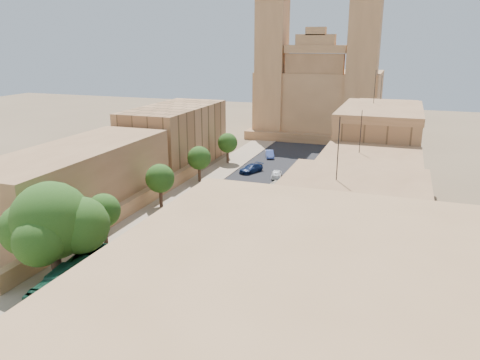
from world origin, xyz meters
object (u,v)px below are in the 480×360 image
Objects in this scene: ficus_tree at (52,224)px; car_white_b at (277,174)px; olive_pickup at (285,219)px; car_cream at (280,204)px; bus_red_east at (251,231)px; pedestrian_a at (298,259)px; street_tree_b at (160,179)px; pedestrian_c at (290,231)px; street_tree_d at (228,143)px; street_tree_c at (199,158)px; car_white_a at (241,192)px; bus_cream_east at (275,198)px; church at (319,93)px; car_blue_b at (270,154)px; street_tree_a at (103,211)px; bus_green_north at (74,280)px; red_truck at (203,263)px; car_dkblue at (251,168)px; car_blue_a at (187,217)px.

ficus_tree is 39.33m from car_white_b.
car_cream is (-1.97, 5.35, -0.17)m from olive_pickup.
pedestrian_a is at bearing 144.91° from bus_red_east.
street_tree_b reaches higher than pedestrian_c.
car_cream is at bearing -53.47° from street_tree_d.
olive_pickup is 5.70m from car_cream.
street_tree_c reaches higher than pedestrian_c.
car_white_a is 10.33m from car_white_b.
street_tree_c is at bearing -140.29° from pedestrian_c.
street_tree_b reaches higher than bus_cream_east.
church reaches higher than bus_cream_east.
car_blue_b is (-4.69, 12.49, -0.01)m from car_white_b.
street_tree_b is 15.50m from car_cream.
car_cream is (13.95, 24.38, -4.67)m from ficus_tree.
ficus_tree is at bearing 68.75° from bus_cream_east.
bus_green_north is at bearing -68.76° from street_tree_a.
street_tree_d is at bearing -153.68° from car_blue_b.
street_tree_d is (-0.58, 43.99, -1.77)m from ficus_tree.
bus_cream_east reaches higher than car_blue_b.
car_cream is (10.69, 26.26, -0.80)m from bus_green_north.
red_truck reaches higher than bus_red_east.
car_cream is at bearing -84.84° from church.
red_truck is (12.18, 4.32, -3.73)m from ficus_tree.
red_truck reaches higher than car_white_a.
olive_pickup is at bearing 50.08° from ficus_tree.
car_dkblue is at bearing -37.96° from street_tree_d.
pedestrian_c is at bearing -58.15° from pedestrian_a.
bus_green_north is at bearing -29.98° from ficus_tree.
bus_green_north is at bearing -105.49° from car_blue_a.
car_cream is 17.49m from car_dkblue.
pedestrian_c is (17.91, -4.29, -2.94)m from street_tree_b.
car_white_b is (6.66, 39.65, -0.78)m from bus_green_north.
church is 3.21× the size of bus_red_east.
car_blue_b is (0.38, 34.08, 0.01)m from car_blue_a.
street_tree_a is 31.71m from car_white_b.
street_tree_d is at bearing 102.00° from car_white_a.
pedestrian_c is at bearing 97.25° from car_white_b.
bus_cream_east is at bearing -93.50° from car_blue_b.
bus_red_east reaches higher than car_cream.
church reaches higher than street_tree_d.
pedestrian_a is at bearing 25.61° from ficus_tree.
car_blue_a is 0.97× the size of car_white_b.
bus_cream_east is at bearing -55.02° from pedestrian_a.
street_tree_a is 1.62× the size of car_white_a.
red_truck is 12.52m from pedestrian_c.
car_white_a is (-4.57, 23.38, -1.02)m from red_truck.
car_cream is 16.01m from pedestrian_a.
car_dkblue reaches higher than car_blue_a.
pedestrian_c is (17.34, 15.70, -4.47)m from ficus_tree.
pedestrian_a is (19.60, 9.39, -4.56)m from ficus_tree.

